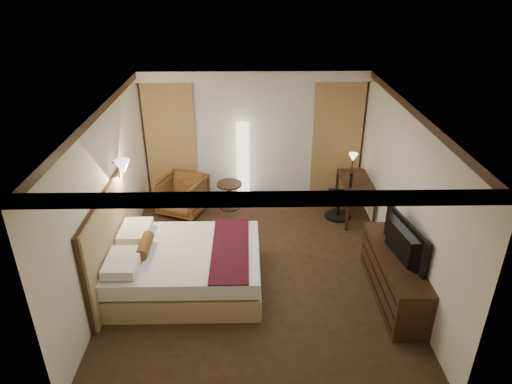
{
  "coord_description": "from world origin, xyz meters",
  "views": [
    {
      "loc": [
        -0.12,
        -6.21,
        4.47
      ],
      "look_at": [
        0.0,
        0.4,
        1.15
      ],
      "focal_mm": 32.0,
      "sensor_mm": 36.0,
      "label": 1
    }
  ],
  "objects_px": {
    "armchair": "(182,194)",
    "desk": "(355,198)",
    "side_table": "(230,196)",
    "television": "(399,235)",
    "bed": "(187,267)",
    "dresser": "(394,276)",
    "office_chair": "(339,193)",
    "floor_lamp": "(243,162)"
  },
  "relations": [
    {
      "from": "armchair",
      "to": "side_table",
      "type": "xyz_separation_m",
      "value": [
        0.92,
        0.17,
        -0.14
      ]
    },
    {
      "from": "bed",
      "to": "television",
      "type": "relative_size",
      "value": 1.91
    },
    {
      "from": "side_table",
      "to": "office_chair",
      "type": "relative_size",
      "value": 0.54
    },
    {
      "from": "desk",
      "to": "television",
      "type": "distance_m",
      "value": 2.56
    },
    {
      "from": "floor_lamp",
      "to": "television",
      "type": "relative_size",
      "value": 1.43
    },
    {
      "from": "office_chair",
      "to": "dresser",
      "type": "height_order",
      "value": "office_chair"
    },
    {
      "from": "bed",
      "to": "side_table",
      "type": "bearing_deg",
      "value": 77.1
    },
    {
      "from": "television",
      "to": "floor_lamp",
      "type": "bearing_deg",
      "value": 24.2
    },
    {
      "from": "armchair",
      "to": "dresser",
      "type": "distance_m",
      "value": 4.33
    },
    {
      "from": "desk",
      "to": "office_chair",
      "type": "relative_size",
      "value": 1.17
    },
    {
      "from": "bed",
      "to": "dresser",
      "type": "bearing_deg",
      "value": -6.28
    },
    {
      "from": "bed",
      "to": "side_table",
      "type": "distance_m",
      "value": 2.55
    },
    {
      "from": "side_table",
      "to": "desk",
      "type": "bearing_deg",
      "value": -8.27
    },
    {
      "from": "dresser",
      "to": "side_table",
      "type": "bearing_deg",
      "value": 131.61
    },
    {
      "from": "bed",
      "to": "desk",
      "type": "relative_size",
      "value": 1.84
    },
    {
      "from": "office_chair",
      "to": "television",
      "type": "distance_m",
      "value": 2.5
    },
    {
      "from": "desk",
      "to": "side_table",
      "type": "bearing_deg",
      "value": 171.73
    },
    {
      "from": "bed",
      "to": "desk",
      "type": "bearing_deg",
      "value": 35.1
    },
    {
      "from": "floor_lamp",
      "to": "office_chair",
      "type": "relative_size",
      "value": 1.62
    },
    {
      "from": "floor_lamp",
      "to": "bed",
      "type": "bearing_deg",
      "value": -106.13
    },
    {
      "from": "office_chair",
      "to": "armchair",
      "type": "bearing_deg",
      "value": -172.52
    },
    {
      "from": "side_table",
      "to": "television",
      "type": "distance_m",
      "value": 3.83
    },
    {
      "from": "side_table",
      "to": "floor_lamp",
      "type": "relative_size",
      "value": 0.33
    },
    {
      "from": "armchair",
      "to": "television",
      "type": "height_order",
      "value": "television"
    },
    {
      "from": "side_table",
      "to": "television",
      "type": "relative_size",
      "value": 0.47
    },
    {
      "from": "armchair",
      "to": "side_table",
      "type": "height_order",
      "value": "armchair"
    },
    {
      "from": "floor_lamp",
      "to": "desk",
      "type": "xyz_separation_m",
      "value": [
        2.18,
        -0.79,
        -0.46
      ]
    },
    {
      "from": "office_chair",
      "to": "television",
      "type": "bearing_deg",
      "value": -69.99
    },
    {
      "from": "television",
      "to": "desk",
      "type": "bearing_deg",
      "value": -9.37
    },
    {
      "from": "dresser",
      "to": "bed",
      "type": "bearing_deg",
      "value": 173.72
    },
    {
      "from": "desk",
      "to": "office_chair",
      "type": "xyz_separation_m",
      "value": [
        -0.33,
        -0.05,
        0.14
      ]
    },
    {
      "from": "side_table",
      "to": "dresser",
      "type": "bearing_deg",
      "value": -48.39
    },
    {
      "from": "desk",
      "to": "dresser",
      "type": "relative_size",
      "value": 0.64
    },
    {
      "from": "floor_lamp",
      "to": "television",
      "type": "xyz_separation_m",
      "value": [
        2.2,
        -3.25,
        0.23
      ]
    },
    {
      "from": "bed",
      "to": "office_chair",
      "type": "height_order",
      "value": "office_chair"
    },
    {
      "from": "side_table",
      "to": "bed",
      "type": "bearing_deg",
      "value": -102.9
    },
    {
      "from": "desk",
      "to": "television",
      "type": "relative_size",
      "value": 1.04
    },
    {
      "from": "armchair",
      "to": "desk",
      "type": "relative_size",
      "value": 0.69
    },
    {
      "from": "office_chair",
      "to": "desk",
      "type": "bearing_deg",
      "value": 20.6
    },
    {
      "from": "desk",
      "to": "television",
      "type": "xyz_separation_m",
      "value": [
        0.02,
        -2.46,
        0.7
      ]
    },
    {
      "from": "side_table",
      "to": "floor_lamp",
      "type": "bearing_deg",
      "value": 57.72
    },
    {
      "from": "bed",
      "to": "office_chair",
      "type": "relative_size",
      "value": 2.16
    }
  ]
}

